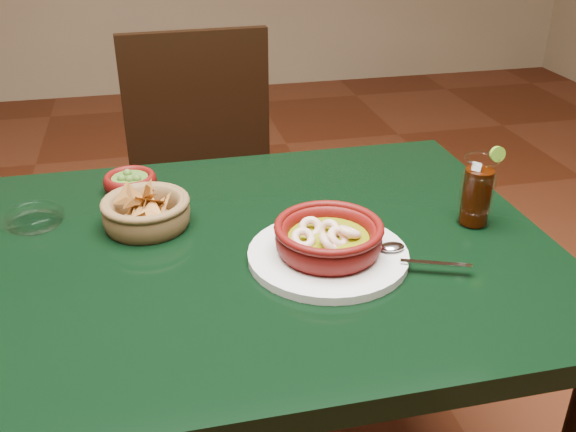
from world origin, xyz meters
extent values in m
cube|color=black|center=(0.00, 0.00, 0.73)|extent=(1.20, 0.80, 0.04)
cylinder|color=black|center=(0.54, 0.34, 0.35)|extent=(0.06, 0.06, 0.71)
cube|color=black|center=(0.08, 0.64, 0.47)|extent=(0.46, 0.46, 0.04)
cylinder|color=black|center=(-0.10, 0.44, 0.23)|extent=(0.04, 0.04, 0.47)
cylinder|color=black|center=(0.27, 0.46, 0.23)|extent=(0.04, 0.04, 0.47)
cylinder|color=black|center=(-0.12, 0.82, 0.23)|extent=(0.04, 0.04, 0.47)
cylinder|color=black|center=(0.26, 0.84, 0.23)|extent=(0.04, 0.04, 0.47)
cube|color=black|center=(0.07, 0.84, 0.72)|extent=(0.42, 0.05, 0.46)
cylinder|color=silver|center=(0.20, -0.07, 0.76)|extent=(0.27, 0.27, 0.01)
cylinder|color=#4A0807|center=(0.20, -0.07, 0.77)|extent=(0.16, 0.16, 0.01)
torus|color=#4A0807|center=(0.20, -0.07, 0.79)|extent=(0.20, 0.20, 0.04)
torus|color=#4A0807|center=(0.20, -0.07, 0.81)|extent=(0.18, 0.18, 0.01)
cylinder|color=#646908|center=(0.20, -0.07, 0.79)|extent=(0.14, 0.14, 0.01)
torus|color=beige|center=(0.23, -0.08, 0.80)|extent=(0.05, 0.05, 0.04)
torus|color=beige|center=(0.20, -0.06, 0.80)|extent=(0.04, 0.05, 0.05)
torus|color=beige|center=(0.17, -0.05, 0.80)|extent=(0.05, 0.05, 0.04)
torus|color=beige|center=(0.15, -0.09, 0.80)|extent=(0.05, 0.05, 0.04)
torus|color=beige|center=(0.19, -0.10, 0.80)|extent=(0.04, 0.05, 0.04)
torus|color=beige|center=(0.21, -0.09, 0.80)|extent=(0.05, 0.06, 0.04)
cube|color=silver|center=(0.35, -0.15, 0.77)|extent=(0.11, 0.05, 0.00)
ellipsoid|color=silver|center=(0.30, -0.09, 0.77)|extent=(0.04, 0.03, 0.01)
cylinder|color=brown|center=(-0.09, 0.11, 0.75)|extent=(0.13, 0.13, 0.01)
torus|color=brown|center=(-0.09, 0.11, 0.78)|extent=(0.19, 0.19, 0.06)
torus|color=brown|center=(-0.09, 0.11, 0.80)|extent=(0.16, 0.16, 0.01)
cone|color=#AD6C2D|center=(-0.12, 0.13, 0.78)|extent=(0.04, 0.07, 0.08)
cone|color=#AD6C2D|center=(-0.11, 0.08, 0.78)|extent=(0.08, 0.03, 0.07)
cone|color=#AD6C2D|center=(-0.08, 0.10, 0.80)|extent=(0.07, 0.05, 0.06)
cone|color=#AD6C2D|center=(-0.09, 0.12, 0.81)|extent=(0.06, 0.05, 0.06)
cone|color=#AD6C2D|center=(-0.08, 0.15, 0.78)|extent=(0.06, 0.06, 0.06)
cone|color=#AD6C2D|center=(-0.09, 0.12, 0.80)|extent=(0.08, 0.04, 0.07)
cone|color=#AD6C2D|center=(-0.10, 0.12, 0.78)|extent=(0.06, 0.06, 0.06)
cone|color=#AD6C2D|center=(-0.11, 0.09, 0.78)|extent=(0.06, 0.07, 0.05)
cone|color=#AD6C2D|center=(-0.10, 0.12, 0.79)|extent=(0.08, 0.06, 0.06)
cone|color=#AD6C2D|center=(-0.11, 0.12, 0.81)|extent=(0.07, 0.03, 0.07)
cone|color=#AD6C2D|center=(-0.10, 0.11, 0.78)|extent=(0.04, 0.06, 0.07)
cone|color=#AD6C2D|center=(-0.09, 0.11, 0.82)|extent=(0.04, 0.07, 0.07)
cone|color=#AD6C2D|center=(-0.12, 0.12, 0.81)|extent=(0.06, 0.04, 0.06)
cone|color=#AD6C2D|center=(-0.06, 0.09, 0.80)|extent=(0.05, 0.06, 0.06)
cone|color=#AD6C2D|center=(-0.06, 0.09, 0.80)|extent=(0.05, 0.06, 0.05)
cone|color=#AD6C2D|center=(-0.10, 0.09, 0.80)|extent=(0.03, 0.08, 0.07)
cone|color=#AD6C2D|center=(-0.09, 0.12, 0.81)|extent=(0.07, 0.07, 0.04)
cone|color=#AD6C2D|center=(-0.08, 0.07, 0.80)|extent=(0.07, 0.07, 0.03)
cylinder|color=#4A0807|center=(-0.12, 0.27, 0.75)|extent=(0.09, 0.09, 0.01)
torus|color=#4A0807|center=(-0.12, 0.27, 0.77)|extent=(0.12, 0.12, 0.04)
cylinder|color=#2C4E16|center=(-0.12, 0.27, 0.78)|extent=(0.07, 0.07, 0.01)
sphere|color=#2C4E16|center=(-0.11, 0.26, 0.78)|extent=(0.02, 0.02, 0.02)
sphere|color=#2C4E16|center=(-0.12, 0.28, 0.78)|extent=(0.02, 0.02, 0.02)
sphere|color=#2C4E16|center=(-0.14, 0.26, 0.78)|extent=(0.02, 0.02, 0.02)
sphere|color=#2C4E16|center=(-0.11, 0.25, 0.78)|extent=(0.02, 0.02, 0.02)
sphere|color=#2C4E16|center=(-0.12, 0.25, 0.78)|extent=(0.02, 0.02, 0.02)
cylinder|color=white|center=(0.49, -0.01, 0.75)|extent=(0.06, 0.06, 0.01)
torus|color=white|center=(0.49, -0.01, 0.81)|extent=(0.13, 0.13, 0.07)
cylinder|color=black|center=(0.49, -0.01, 0.80)|extent=(0.05, 0.05, 0.10)
cube|color=silver|center=(0.48, -0.01, 0.86)|extent=(0.02, 0.02, 0.02)
cube|color=silver|center=(0.49, 0.00, 0.84)|extent=(0.02, 0.02, 0.02)
cube|color=silver|center=(0.50, -0.02, 0.84)|extent=(0.02, 0.02, 0.02)
torus|color=white|center=(0.49, -0.01, 0.88)|extent=(0.06, 0.06, 0.00)
cylinder|color=#5D9020|center=(0.52, -0.01, 0.88)|extent=(0.03, 0.01, 0.03)
cylinder|color=white|center=(-0.29, 0.16, 0.75)|extent=(0.09, 0.09, 0.01)
torus|color=white|center=(-0.29, 0.16, 0.76)|extent=(0.12, 0.12, 0.03)
camera|label=1|loc=(-0.07, -0.95, 1.31)|focal=40.00mm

